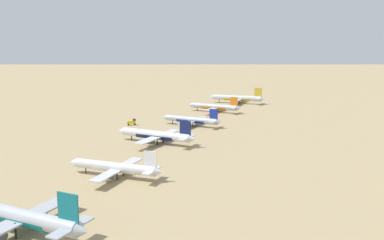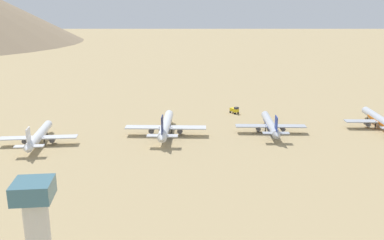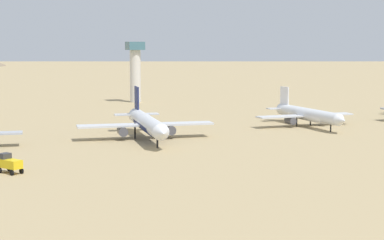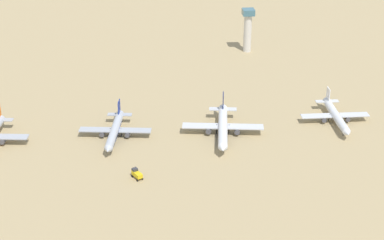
% 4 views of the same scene
% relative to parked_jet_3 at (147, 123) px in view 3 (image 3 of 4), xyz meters
% --- Properties ---
extents(ground_plane, '(1889.21, 1889.21, 0.00)m').
position_rel_parked_jet_3_xyz_m(ground_plane, '(-3.51, 1.46, -4.41)').
color(ground_plane, tan).
extents(parked_jet_3, '(45.95, 37.50, 13.26)m').
position_rel_parked_jet_3_xyz_m(parked_jet_3, '(0.00, 0.00, 0.00)').
color(parked_jet_3, silver).
rests_on(parked_jet_3, ground).
extents(parked_jet_4, '(40.21, 32.58, 11.62)m').
position_rel_parked_jet_3_xyz_m(parked_jet_4, '(-7.98, 55.00, -0.55)').
color(parked_jet_4, silver).
rests_on(parked_jet_4, ground).
extents(service_truck, '(5.70, 4.84, 3.90)m').
position_rel_parked_jet_3_xyz_m(service_truck, '(34.60, -39.52, -2.33)').
color(service_truck, yellow).
rests_on(service_truck, ground).
extents(control_tower, '(7.20, 7.20, 26.80)m').
position_rel_parked_jet_3_xyz_m(control_tower, '(-111.37, 29.89, 10.66)').
color(control_tower, beige).
rests_on(control_tower, ground).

